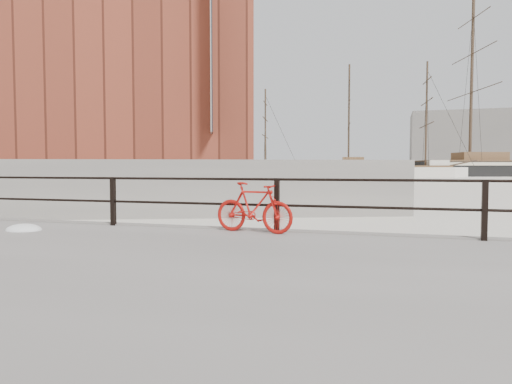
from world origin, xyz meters
The scene contains 14 objects.
ground centered at (0.00, 0.00, 0.00)m, with size 400.00×400.00×0.00m, color white.
far_quay centered at (-40.00, 72.00, 0.90)m, with size 24.00×150.00×1.80m, color gray.
guardrail centered at (0.00, -0.15, 0.85)m, with size 28.00×0.10×1.00m, color black, non-canonical shape.
bicycle centered at (-3.89, -0.34, 0.82)m, with size 1.54×0.23×0.93m, color #AB100B.
schooner_mid centered at (-2.40, 75.15, 0.00)m, with size 28.84×12.20×20.75m, color silver, non-canonical shape.
schooner_left centered at (-29.45, 74.02, 0.00)m, with size 22.41×10.19×17.22m, color silver, non-canonical shape.
workboat_near centered at (-25.16, 28.00, 0.00)m, with size 12.07×4.02×7.00m, color black, non-canonical shape.
workboat_far centered at (-32.20, 41.11, 0.00)m, with size 11.73×4.05×7.00m, color black, non-canonical shape.
apartment_terracotta centered at (-21.25, 20.26, 11.90)m, with size 20.00×15.00×20.20m, color brown.
apartment_mustard centered at (-29.49, 40.65, 12.90)m, with size 22.00×15.00×22.20m, color #BB9541.
apartment_cream centered at (-38.11, 61.98, 12.40)m, with size 20.00×15.00×21.20m, color beige.
apartment_grey centered at (-46.35, 82.38, 13.40)m, with size 22.00×15.00×23.20m, color #A5A5A0.
apartment_brick centered at (-54.97, 103.70, 12.40)m, with size 24.00×15.00×21.20m, color brown.
industrial_west centered at (20.00, 140.00, 9.00)m, with size 32.00×18.00×18.00m, color gray.
Camera 1 is at (-1.47, -8.33, 1.54)m, focal length 32.00 mm.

